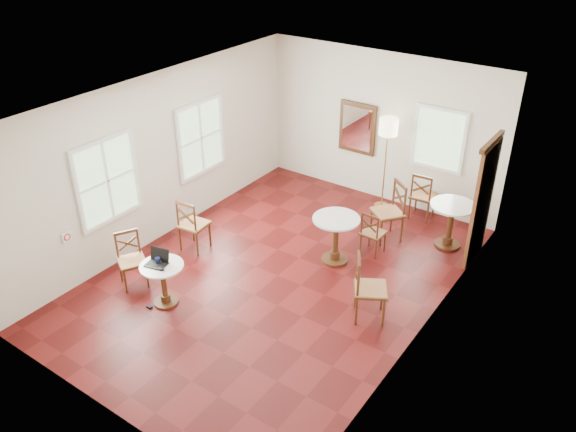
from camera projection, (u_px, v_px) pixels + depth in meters
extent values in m
plane|color=#4F0E0D|center=(278.00, 276.00, 9.68)|extent=(7.00, 7.00, 0.00)
cube|color=beige|center=(381.00, 128.00, 11.44)|extent=(5.00, 0.02, 3.00)
cube|color=beige|center=(92.00, 316.00, 6.44)|extent=(5.00, 0.02, 3.00)
cube|color=beige|center=(161.00, 158.00, 10.18)|extent=(0.02, 7.00, 3.00)
cube|color=beige|center=(430.00, 246.00, 7.70)|extent=(0.02, 7.00, 3.00)
cube|color=white|center=(276.00, 101.00, 8.20)|extent=(5.00, 7.00, 0.02)
cube|color=brown|center=(482.00, 204.00, 9.65)|extent=(0.06, 0.90, 2.10)
cube|color=#462511|center=(492.00, 142.00, 9.12)|extent=(0.08, 1.02, 0.08)
sphere|color=#BF8C3F|center=(471.00, 213.00, 9.48)|extent=(0.07, 0.07, 0.07)
cube|color=#462712|center=(357.00, 128.00, 11.71)|extent=(0.80, 0.05, 1.05)
cube|color=white|center=(357.00, 128.00, 11.68)|extent=(0.64, 0.02, 0.88)
cube|color=white|center=(67.00, 237.00, 8.94)|extent=(0.02, 0.16, 0.16)
torus|color=red|center=(67.00, 237.00, 8.93)|extent=(0.02, 0.12, 0.12)
cube|color=white|center=(107.00, 180.00, 9.29)|extent=(0.06, 1.22, 1.42)
cube|color=white|center=(201.00, 138.00, 10.86)|extent=(0.06, 1.22, 1.42)
cube|color=white|center=(439.00, 139.00, 10.79)|extent=(1.02, 0.06, 1.22)
cylinder|color=#462511|center=(166.00, 302.00, 9.05)|extent=(0.38, 0.38, 0.04)
cylinder|color=#462511|center=(166.00, 298.00, 9.01)|extent=(0.15, 0.15, 0.11)
cylinder|color=#462712|center=(164.00, 283.00, 8.87)|extent=(0.09, 0.09, 0.57)
cylinder|color=#462511|center=(162.00, 268.00, 8.74)|extent=(0.13, 0.13, 0.06)
cylinder|color=silver|center=(162.00, 266.00, 8.72)|extent=(0.66, 0.66, 0.03)
cylinder|color=#462511|center=(334.00, 259.00, 10.06)|extent=(0.46, 0.46, 0.05)
cylinder|color=#462511|center=(335.00, 255.00, 10.02)|extent=(0.18, 0.18, 0.14)
cylinder|color=#462712|center=(335.00, 238.00, 9.85)|extent=(0.10, 0.10, 0.68)
cylinder|color=#462511|center=(336.00, 222.00, 9.69)|extent=(0.16, 0.16, 0.07)
cylinder|color=silver|center=(336.00, 219.00, 9.67)|extent=(0.80, 0.80, 0.03)
cylinder|color=#462511|center=(447.00, 244.00, 10.49)|extent=(0.45, 0.45, 0.05)
cylinder|color=#462511|center=(448.00, 240.00, 10.44)|extent=(0.18, 0.18, 0.14)
cylinder|color=#462712|center=(450.00, 224.00, 10.27)|extent=(0.10, 0.10, 0.68)
cylinder|color=#462511|center=(453.00, 208.00, 10.12)|extent=(0.16, 0.16, 0.07)
cylinder|color=silver|center=(453.00, 205.00, 10.09)|extent=(0.79, 0.79, 0.03)
cylinder|color=#462511|center=(210.00, 234.00, 10.37)|extent=(0.04, 0.04, 0.47)
cylinder|color=#462511|center=(197.00, 244.00, 10.09)|extent=(0.04, 0.04, 0.47)
cylinder|color=#462511|center=(193.00, 229.00, 10.53)|extent=(0.04, 0.04, 0.47)
cylinder|color=#462511|center=(180.00, 239.00, 10.25)|extent=(0.04, 0.04, 0.47)
cube|color=#462511|center=(194.00, 225.00, 10.19)|extent=(0.50, 0.50, 0.03)
cube|color=#95613C|center=(194.00, 224.00, 10.18)|extent=(0.48, 0.48, 0.04)
cylinder|color=#462511|center=(195.00, 220.00, 9.84)|extent=(0.04, 0.04, 0.52)
cylinder|color=#462511|center=(177.00, 214.00, 10.00)|extent=(0.04, 0.04, 0.52)
cube|color=#462511|center=(185.00, 204.00, 9.80)|extent=(0.40, 0.07, 0.05)
cube|color=#462712|center=(186.00, 216.00, 9.92)|extent=(0.34, 0.06, 0.23)
cube|color=#462712|center=(186.00, 216.00, 9.92)|extent=(0.34, 0.06, 0.23)
cylinder|color=#462511|center=(125.00, 282.00, 9.17)|extent=(0.03, 0.03, 0.43)
cylinder|color=#462511|center=(121.00, 270.00, 9.44)|extent=(0.03, 0.03, 0.43)
cylinder|color=#462511|center=(147.00, 276.00, 9.30)|extent=(0.03, 0.03, 0.43)
cylinder|color=#462511|center=(142.00, 265.00, 9.57)|extent=(0.03, 0.03, 0.43)
cube|color=#462511|center=(132.00, 262.00, 9.26)|extent=(0.58, 0.58, 0.03)
cube|color=#95613C|center=(132.00, 261.00, 9.25)|extent=(0.55, 0.55, 0.04)
cylinder|color=#462511|center=(117.00, 247.00, 9.21)|extent=(0.03, 0.03, 0.48)
cylinder|color=#462511|center=(138.00, 241.00, 9.34)|extent=(0.03, 0.03, 0.48)
cube|color=#462511|center=(126.00, 232.00, 9.17)|extent=(0.21, 0.34, 0.05)
cube|color=#462712|center=(127.00, 243.00, 9.27)|extent=(0.17, 0.28, 0.21)
cube|color=#462712|center=(127.00, 243.00, 9.27)|extent=(0.17, 0.28, 0.21)
cylinder|color=#462511|center=(385.00, 242.00, 10.23)|extent=(0.03, 0.03, 0.39)
cylinder|color=#462511|center=(376.00, 250.00, 10.02)|extent=(0.03, 0.03, 0.39)
cylinder|color=#462511|center=(369.00, 236.00, 10.39)|extent=(0.03, 0.03, 0.39)
cylinder|color=#462511|center=(360.00, 244.00, 10.18)|extent=(0.03, 0.03, 0.39)
cube|color=#462511|center=(373.00, 233.00, 10.11)|extent=(0.39, 0.39, 0.03)
cube|color=#95613C|center=(373.00, 233.00, 10.10)|extent=(0.38, 0.38, 0.03)
cylinder|color=#462511|center=(378.00, 229.00, 9.81)|extent=(0.03, 0.03, 0.43)
cylinder|color=#462511|center=(362.00, 224.00, 9.98)|extent=(0.03, 0.03, 0.43)
cube|color=#462511|center=(370.00, 216.00, 9.80)|extent=(0.33, 0.04, 0.04)
cube|color=#462712|center=(370.00, 226.00, 9.89)|extent=(0.28, 0.03, 0.19)
cube|color=#462712|center=(370.00, 226.00, 9.89)|extent=(0.28, 0.03, 0.19)
cylinder|color=#462511|center=(384.00, 313.00, 8.46)|extent=(0.04, 0.04, 0.49)
cylinder|color=#462511|center=(356.00, 311.00, 8.48)|extent=(0.04, 0.04, 0.49)
cylinder|color=#462511|center=(382.00, 296.00, 8.80)|extent=(0.04, 0.04, 0.49)
cylinder|color=#462511|center=(356.00, 295.00, 8.83)|extent=(0.04, 0.04, 0.49)
cube|color=#462511|center=(371.00, 290.00, 8.52)|extent=(0.66, 0.66, 0.03)
cube|color=#95613C|center=(371.00, 289.00, 8.51)|extent=(0.63, 0.63, 0.04)
cylinder|color=#462511|center=(358.00, 282.00, 8.22)|extent=(0.04, 0.04, 0.55)
cylinder|color=#462511|center=(358.00, 266.00, 8.57)|extent=(0.04, 0.04, 0.55)
cube|color=#462511|center=(359.00, 259.00, 8.27)|extent=(0.24, 0.38, 0.05)
cube|color=#462712|center=(358.00, 273.00, 8.39)|extent=(0.20, 0.32, 0.24)
cube|color=#462712|center=(358.00, 273.00, 8.39)|extent=(0.20, 0.32, 0.24)
cylinder|color=#462511|center=(434.00, 205.00, 11.34)|extent=(0.04, 0.04, 0.45)
cylinder|color=#462511|center=(427.00, 213.00, 11.07)|extent=(0.04, 0.04, 0.45)
cylinder|color=#462511|center=(416.00, 201.00, 11.50)|extent=(0.04, 0.04, 0.45)
cylinder|color=#462511|center=(409.00, 208.00, 11.23)|extent=(0.04, 0.04, 0.45)
cube|color=#462511|center=(423.00, 196.00, 11.17)|extent=(0.47, 0.47, 0.03)
cube|color=#95613C|center=(423.00, 195.00, 11.16)|extent=(0.45, 0.45, 0.04)
cylinder|color=#462511|center=(431.00, 191.00, 10.83)|extent=(0.04, 0.04, 0.50)
cylinder|color=#462511|center=(412.00, 186.00, 10.99)|extent=(0.04, 0.04, 0.50)
cube|color=#462511|center=(423.00, 177.00, 10.80)|extent=(0.38, 0.06, 0.05)
cube|color=#462712|center=(421.00, 188.00, 10.91)|extent=(0.33, 0.05, 0.22)
cube|color=#462712|center=(421.00, 188.00, 10.91)|extent=(0.33, 0.05, 0.22)
cylinder|color=#462511|center=(371.00, 222.00, 10.70)|extent=(0.04, 0.04, 0.52)
cylinder|color=#462511|center=(391.00, 219.00, 10.81)|extent=(0.04, 0.04, 0.52)
cylinder|color=#462511|center=(381.00, 233.00, 10.36)|extent=(0.04, 0.04, 0.52)
cylinder|color=#462511|center=(402.00, 230.00, 10.47)|extent=(0.04, 0.04, 0.52)
cube|color=#462511|center=(387.00, 213.00, 10.46)|extent=(0.71, 0.71, 0.03)
cube|color=#95613C|center=(387.00, 212.00, 10.45)|extent=(0.68, 0.68, 0.05)
cylinder|color=#462511|center=(394.00, 193.00, 10.54)|extent=(0.04, 0.04, 0.57)
cylinder|color=#462511|center=(405.00, 203.00, 10.20)|extent=(0.04, 0.04, 0.57)
cube|color=#462511|center=(401.00, 184.00, 10.24)|extent=(0.37, 0.30, 0.06)
cube|color=#462712|center=(399.00, 197.00, 10.37)|extent=(0.31, 0.25, 0.25)
cube|color=#462712|center=(399.00, 197.00, 10.37)|extent=(0.31, 0.25, 0.25)
cylinder|color=#BF8C3F|center=(381.00, 206.00, 11.76)|extent=(0.30, 0.30, 0.03)
cylinder|color=#BF8C3F|center=(385.00, 168.00, 11.35)|extent=(0.03, 0.03, 1.70)
cylinder|color=beige|center=(389.00, 127.00, 10.93)|extent=(0.36, 0.36, 0.32)
cube|color=black|center=(156.00, 264.00, 8.71)|extent=(0.36, 0.29, 0.02)
cube|color=black|center=(156.00, 264.00, 8.71)|extent=(0.28, 0.19, 0.00)
cube|color=black|center=(160.00, 254.00, 8.75)|extent=(0.32, 0.14, 0.21)
cube|color=silver|center=(160.00, 254.00, 8.75)|extent=(0.28, 0.11, 0.17)
ellipsoid|color=black|center=(162.00, 269.00, 8.59)|extent=(0.10, 0.07, 0.04)
cylinder|color=#101635|center=(158.00, 261.00, 8.73)|extent=(0.08, 0.08, 0.10)
torus|color=#101635|center=(160.00, 262.00, 8.71)|extent=(0.07, 0.01, 0.07)
cylinder|color=white|center=(156.00, 260.00, 8.77)|extent=(0.05, 0.05, 0.09)
cube|color=black|center=(149.00, 307.00, 8.93)|extent=(0.09, 0.05, 0.04)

